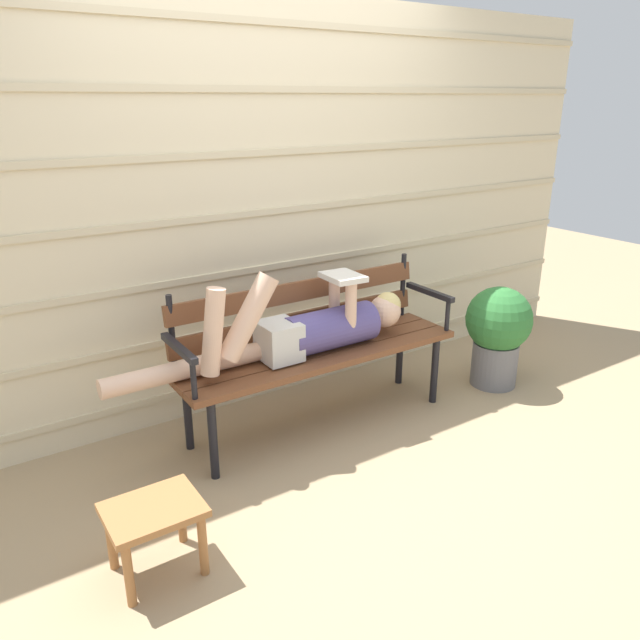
{
  "coord_description": "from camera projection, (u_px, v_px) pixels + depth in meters",
  "views": [
    {
      "loc": [
        -1.73,
        -2.43,
        1.79
      ],
      "look_at": [
        0.0,
        0.19,
        0.64
      ],
      "focal_mm": 34.3,
      "sensor_mm": 36.0,
      "label": 1
    }
  ],
  "objects": [
    {
      "name": "potted_plant",
      "position": [
        498.0,
        331.0,
        3.93
      ],
      "size": [
        0.42,
        0.42,
        0.67
      ],
      "color": "slate",
      "rests_on": "ground"
    },
    {
      "name": "park_bench",
      "position": [
        314.0,
        340.0,
        3.45
      ],
      "size": [
        1.67,
        0.44,
        0.87
      ],
      "color": "brown",
      "rests_on": "ground"
    },
    {
      "name": "reclining_person",
      "position": [
        306.0,
        329.0,
        3.31
      ],
      "size": [
        1.74,
        0.26,
        0.53
      ],
      "color": "#514784"
    },
    {
      "name": "house_siding",
      "position": [
        270.0,
        210.0,
        3.59
      ],
      "size": [
        5.17,
        0.08,
        2.33
      ],
      "color": "beige",
      "rests_on": "ground"
    },
    {
      "name": "footstool",
      "position": [
        154.0,
        520.0,
        2.38
      ],
      "size": [
        0.37,
        0.29,
        0.31
      ],
      "color": "#9E6638",
      "rests_on": "ground"
    },
    {
      "name": "ground_plane",
      "position": [
        339.0,
        437.0,
        3.42
      ],
      "size": [
        12.0,
        12.0,
        0.0
      ],
      "primitive_type": "plane",
      "color": "tan"
    }
  ]
}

